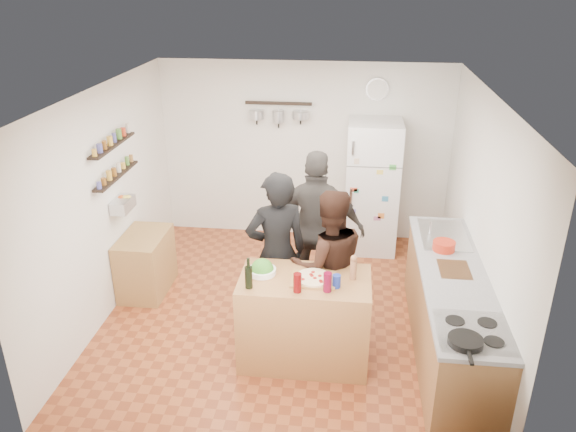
# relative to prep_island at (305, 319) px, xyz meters

# --- Properties ---
(room_shell) EXTENTS (4.20, 4.20, 4.20)m
(room_shell) POSITION_rel_prep_island_xyz_m (-0.27, 1.19, 0.79)
(room_shell) COLOR brown
(room_shell) RESTS_ON ground
(prep_island) EXTENTS (1.25, 0.72, 0.91)m
(prep_island) POSITION_rel_prep_island_xyz_m (0.00, 0.00, 0.00)
(prep_island) COLOR #9B6B39
(prep_island) RESTS_ON floor
(pizza_board) EXTENTS (0.42, 0.34, 0.02)m
(pizza_board) POSITION_rel_prep_island_xyz_m (0.08, -0.02, 0.47)
(pizza_board) COLOR olive
(pizza_board) RESTS_ON prep_island
(pizza) EXTENTS (0.34, 0.34, 0.02)m
(pizza) POSITION_rel_prep_island_xyz_m (0.08, -0.02, 0.48)
(pizza) COLOR beige
(pizza) RESTS_ON pizza_board
(salad_bowl) EXTENTS (0.27, 0.27, 0.05)m
(salad_bowl) POSITION_rel_prep_island_xyz_m (-0.42, 0.05, 0.48)
(salad_bowl) COLOR white
(salad_bowl) RESTS_ON prep_island
(wine_bottle) EXTENTS (0.07, 0.07, 0.21)m
(wine_bottle) POSITION_rel_prep_island_xyz_m (-0.50, -0.22, 0.56)
(wine_bottle) COLOR black
(wine_bottle) RESTS_ON prep_island
(wine_glass_near) EXTENTS (0.08, 0.08, 0.19)m
(wine_glass_near) POSITION_rel_prep_island_xyz_m (-0.05, -0.24, 0.55)
(wine_glass_near) COLOR #4E0608
(wine_glass_near) RESTS_ON prep_island
(wine_glass_far) EXTENTS (0.08, 0.08, 0.19)m
(wine_glass_far) POSITION_rel_prep_island_xyz_m (0.22, -0.20, 0.55)
(wine_glass_far) COLOR #56071E
(wine_glass_far) RESTS_ON prep_island
(pepper_mill) EXTENTS (0.06, 0.06, 0.20)m
(pepper_mill) POSITION_rel_prep_island_xyz_m (0.45, 0.05, 0.55)
(pepper_mill) COLOR brown
(pepper_mill) RESTS_ON prep_island
(salt_canister) EXTENTS (0.08, 0.08, 0.13)m
(salt_canister) POSITION_rel_prep_island_xyz_m (0.30, -0.12, 0.52)
(salt_canister) COLOR navy
(salt_canister) RESTS_ON prep_island
(person_left) EXTENTS (0.76, 0.64, 1.79)m
(person_left) POSITION_rel_prep_island_xyz_m (-0.34, 0.51, 0.44)
(person_left) COLOR black
(person_left) RESTS_ON floor
(person_center) EXTENTS (0.94, 0.82, 1.66)m
(person_center) POSITION_rel_prep_island_xyz_m (0.20, 0.42, 0.37)
(person_center) COLOR black
(person_center) RESTS_ON floor
(person_back) EXTENTS (1.10, 0.51, 1.83)m
(person_back) POSITION_rel_prep_island_xyz_m (0.04, 1.10, 0.46)
(person_back) COLOR #312D2B
(person_back) RESTS_ON floor
(counter_run) EXTENTS (0.63, 2.63, 0.90)m
(counter_run) POSITION_rel_prep_island_xyz_m (1.43, 0.25, -0.01)
(counter_run) COLOR #9E7042
(counter_run) RESTS_ON floor
(stove_top) EXTENTS (0.60, 0.62, 0.02)m
(stove_top) POSITION_rel_prep_island_xyz_m (1.43, -0.70, 0.46)
(stove_top) COLOR white
(stove_top) RESTS_ON counter_run
(skillet) EXTENTS (0.27, 0.27, 0.05)m
(skillet) POSITION_rel_prep_island_xyz_m (1.33, -0.87, 0.49)
(skillet) COLOR black
(skillet) RESTS_ON stove_top
(sink) EXTENTS (0.50, 0.80, 0.03)m
(sink) POSITION_rel_prep_island_xyz_m (1.43, 1.10, 0.46)
(sink) COLOR silver
(sink) RESTS_ON counter_run
(cutting_board) EXTENTS (0.30, 0.40, 0.02)m
(cutting_board) POSITION_rel_prep_island_xyz_m (1.43, 0.33, 0.46)
(cutting_board) COLOR brown
(cutting_board) RESTS_ON counter_run
(red_bowl) EXTENTS (0.23, 0.23, 0.10)m
(red_bowl) POSITION_rel_prep_island_xyz_m (1.38, 0.74, 0.51)
(red_bowl) COLOR red
(red_bowl) RESTS_ON counter_run
(fridge) EXTENTS (0.70, 0.68, 1.80)m
(fridge) POSITION_rel_prep_island_xyz_m (0.68, 2.55, 0.45)
(fridge) COLOR white
(fridge) RESTS_ON floor
(wall_clock) EXTENTS (0.30, 0.03, 0.30)m
(wall_clock) POSITION_rel_prep_island_xyz_m (0.68, 2.88, 1.69)
(wall_clock) COLOR silver
(wall_clock) RESTS_ON back_wall
(spice_shelf_lower) EXTENTS (0.12, 1.00, 0.02)m
(spice_shelf_lower) POSITION_rel_prep_island_xyz_m (-2.20, 1.00, 1.04)
(spice_shelf_lower) COLOR black
(spice_shelf_lower) RESTS_ON left_wall
(spice_shelf_upper) EXTENTS (0.12, 1.00, 0.02)m
(spice_shelf_upper) POSITION_rel_prep_island_xyz_m (-2.20, 1.00, 1.40)
(spice_shelf_upper) COLOR black
(spice_shelf_upper) RESTS_ON left_wall
(produce_basket) EXTENTS (0.18, 0.35, 0.14)m
(produce_basket) POSITION_rel_prep_island_xyz_m (-2.17, 1.00, 0.69)
(produce_basket) COLOR silver
(produce_basket) RESTS_ON left_wall
(side_table) EXTENTS (0.50, 0.80, 0.73)m
(side_table) POSITION_rel_prep_island_xyz_m (-2.01, 1.08, -0.09)
(side_table) COLOR #A77E46
(side_table) RESTS_ON floor
(pot_rack) EXTENTS (0.90, 0.04, 0.04)m
(pot_rack) POSITION_rel_prep_island_xyz_m (-0.62, 2.80, 1.49)
(pot_rack) COLOR black
(pot_rack) RESTS_ON back_wall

